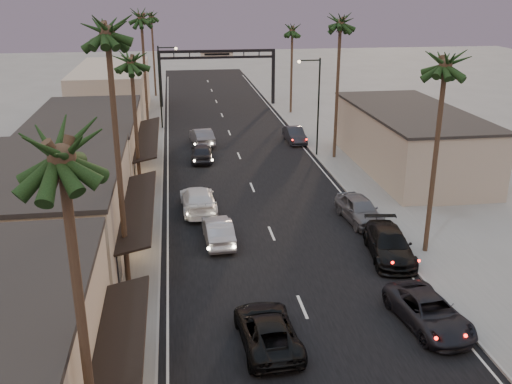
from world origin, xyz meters
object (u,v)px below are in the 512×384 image
object	(u,v)px
streetlight_right	(316,99)
oncoming_pickup	(267,330)
palm_ld	(141,13)
palm_far	(151,13)
streetlight_left	(162,80)
palm_ra	(447,57)
palm_la	(60,140)
arch	(217,63)
palm_rc	(292,26)
curbside_black	(389,244)
palm_lb	(106,24)
oncoming_silver	(218,231)
curbside_near	(429,312)
palm_lc	(131,55)
palm_rb	(341,18)

from	to	relation	value
streetlight_right	oncoming_pickup	world-z (taller)	streetlight_right
palm_ld	palm_far	xyz separation A→B (m)	(0.30, 23.00, -0.97)
streetlight_left	oncoming_pickup	distance (m)	42.31
palm_ra	palm_ld	bearing A→B (deg)	119.02
palm_la	oncoming_pickup	bearing A→B (deg)	48.46
palm_la	arch	bearing A→B (deg)	81.97
arch	palm_rc	distance (m)	11.59
curbside_black	palm_ra	bearing A→B (deg)	15.12
palm_la	curbside_black	bearing A→B (deg)	44.79
streetlight_right	palm_lb	bearing A→B (deg)	-124.01
palm_ld	oncoming_silver	world-z (taller)	palm_ld
streetlight_right	curbside_black	bearing A→B (deg)	-91.94
streetlight_right	streetlight_left	bearing A→B (deg)	136.79
palm_la	curbside_near	xyz separation A→B (m)	(14.05, 7.58, -10.71)
arch	curbside_near	distance (m)	53.91
palm_lc	palm_far	distance (m)	42.01
palm_ld	curbside_black	world-z (taller)	palm_ld
palm_lb	palm_lc	size ratio (longest dim) A/B	1.25
palm_lb	oncoming_pickup	size ratio (longest dim) A/B	2.91
palm_ra	curbside_black	bearing A→B (deg)	-172.72
oncoming_silver	palm_rc	bearing A→B (deg)	-110.81
palm_far	oncoming_silver	size ratio (longest dim) A/B	2.83
palm_lb	curbside_black	distance (m)	19.49
streetlight_left	palm_rb	world-z (taller)	palm_rb
arch	palm_far	size ratio (longest dim) A/B	1.15
oncoming_silver	palm_lb	bearing A→B (deg)	42.85
palm_ra	curbside_black	xyz separation A→B (m)	(-2.40, -0.31, -10.62)
palm_lb	palm_far	world-z (taller)	palm_lb
palm_lc	palm_ld	bearing A→B (deg)	90.00
palm_rb	curbside_near	world-z (taller)	palm_rb
palm_far	palm_ld	bearing A→B (deg)	-90.75
palm_lc	palm_rc	bearing A→B (deg)	58.44
arch	curbside_black	size ratio (longest dim) A/B	2.68
palm_ld	palm_rb	bearing A→B (deg)	-32.60
palm_lc	curbside_black	xyz separation A→B (m)	(14.80, -12.31, -9.65)
palm_rb	curbside_near	bearing A→B (deg)	-96.56
palm_lc	streetlight_right	bearing A→B (deg)	30.11
streetlight_left	palm_lb	bearing A→B (deg)	-92.67
palm_la	palm_lb	bearing A→B (deg)	90.00
palm_lb	palm_la	bearing A→B (deg)	-90.00
palm_la	curbside_near	world-z (taller)	palm_la
palm_far	oncoming_pickup	world-z (taller)	palm_far
palm_ra	curbside_near	bearing A→B (deg)	-113.03
palm_far	curbside_near	xyz separation A→B (m)	(13.75, -61.42, -10.71)
palm_far	oncoming_pickup	size ratio (longest dim) A/B	2.53
oncoming_silver	palm_far	bearing A→B (deg)	-87.21
streetlight_right	palm_la	size ratio (longest dim) A/B	0.68
palm_rc	oncoming_silver	distance (m)	39.94
palm_la	curbside_near	bearing A→B (deg)	28.36
palm_ld	curbside_black	distance (m)	36.52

